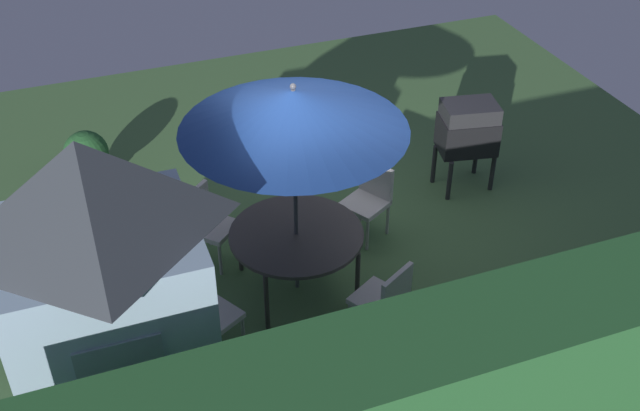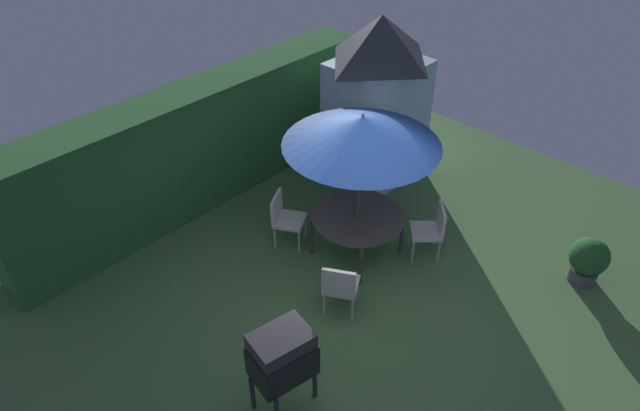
# 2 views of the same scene
# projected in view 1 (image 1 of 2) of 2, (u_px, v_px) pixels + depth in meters

# --- Properties ---
(ground_plane) EXTENTS (11.00, 11.00, 0.00)m
(ground_plane) POSITION_uv_depth(u_px,v_px,m) (332.00, 248.00, 9.24)
(ground_plane) COLOR #47703D
(hedge_backdrop) EXTENTS (7.15, 0.84, 2.10)m
(hedge_backdrop) POSITION_uv_depth(u_px,v_px,m) (501.00, 410.00, 5.97)
(hedge_backdrop) COLOR #28602D
(hedge_backdrop) RESTS_ON ground
(garden_shed) EXTENTS (1.62, 1.45, 3.03)m
(garden_shed) POSITION_uv_depth(u_px,v_px,m) (108.00, 302.00, 6.23)
(garden_shed) COLOR #9EBCD1
(garden_shed) RESTS_ON ground
(patio_table) EXTENTS (1.42, 1.42, 0.75)m
(patio_table) POSITION_uv_depth(u_px,v_px,m) (296.00, 237.00, 8.28)
(patio_table) COLOR #47423D
(patio_table) RESTS_ON ground
(patio_umbrella) EXTENTS (2.23, 2.23, 2.48)m
(patio_umbrella) POSITION_uv_depth(u_px,v_px,m) (294.00, 110.00, 7.40)
(patio_umbrella) COLOR #4C4C51
(patio_umbrella) RESTS_ON ground
(bbq_grill) EXTENTS (0.79, 0.63, 1.20)m
(bbq_grill) POSITION_uv_depth(u_px,v_px,m) (468.00, 129.00, 9.81)
(bbq_grill) COLOR black
(bbq_grill) RESTS_ON ground
(chair_near_shed) EXTENTS (0.63, 0.63, 0.90)m
(chair_near_shed) POSITION_uv_depth(u_px,v_px,m) (385.00, 298.00, 7.78)
(chair_near_shed) COLOR silver
(chair_near_shed) RESTS_ON ground
(chair_far_side) EXTENTS (0.63, 0.63, 0.90)m
(chair_far_side) POSITION_uv_depth(u_px,v_px,m) (369.00, 196.00, 9.20)
(chair_far_side) COLOR silver
(chair_far_side) RESTS_ON ground
(chair_toward_hedge) EXTENTS (0.65, 0.65, 0.90)m
(chair_toward_hedge) POSITION_uv_depth(u_px,v_px,m) (206.00, 221.00, 8.81)
(chair_toward_hedge) COLOR silver
(chair_toward_hedge) RESTS_ON ground
(chair_toward_house) EXTENTS (0.63, 0.63, 0.90)m
(chair_toward_house) POSITION_uv_depth(u_px,v_px,m) (206.00, 316.00, 7.56)
(chair_toward_house) COLOR silver
(chair_toward_house) RESTS_ON ground
(potted_plant_by_shed) EXTENTS (0.57, 0.57, 0.76)m
(potted_plant_by_shed) POSITION_uv_depth(u_px,v_px,m) (87.00, 157.00, 10.11)
(potted_plant_by_shed) COLOR #4C4C51
(potted_plant_by_shed) RESTS_ON ground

